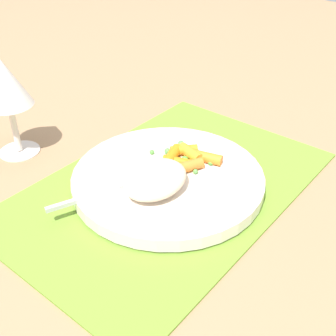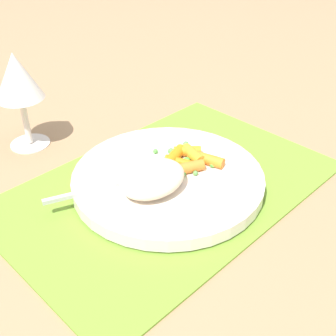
# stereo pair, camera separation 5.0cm
# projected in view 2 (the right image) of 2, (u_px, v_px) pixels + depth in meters

# --- Properties ---
(ground_plane) EXTENTS (2.40, 2.40, 0.00)m
(ground_plane) POSITION_uv_depth(u_px,v_px,m) (168.00, 188.00, 0.63)
(ground_plane) COLOR #997551
(placemat) EXTENTS (0.47, 0.31, 0.01)m
(placemat) POSITION_uv_depth(u_px,v_px,m) (168.00, 186.00, 0.63)
(placemat) COLOR olive
(placemat) RESTS_ON ground_plane
(plate) EXTENTS (0.27, 0.27, 0.02)m
(plate) POSITION_uv_depth(u_px,v_px,m) (168.00, 179.00, 0.62)
(plate) COLOR silver
(plate) RESTS_ON placemat
(rice_mound) EXTENTS (0.09, 0.07, 0.03)m
(rice_mound) POSITION_uv_depth(u_px,v_px,m) (152.00, 178.00, 0.58)
(rice_mound) COLOR beige
(rice_mound) RESTS_ON plate
(carrot_portion) EXTENTS (0.08, 0.08, 0.02)m
(carrot_portion) POSITION_uv_depth(u_px,v_px,m) (188.00, 159.00, 0.63)
(carrot_portion) COLOR orange
(carrot_portion) RESTS_ON plate
(pea_scatter) EXTENTS (0.07, 0.09, 0.01)m
(pea_scatter) POSITION_uv_depth(u_px,v_px,m) (185.00, 159.00, 0.64)
(pea_scatter) COLOR #418D31
(pea_scatter) RESTS_ON plate
(fork) EXTENTS (0.20, 0.09, 0.01)m
(fork) POSITION_uv_depth(u_px,v_px,m) (136.00, 180.00, 0.60)
(fork) COLOR #BABABA
(fork) RESTS_ON plate
(wine_glass) EXTENTS (0.07, 0.07, 0.16)m
(wine_glass) POSITION_uv_depth(u_px,v_px,m) (17.00, 80.00, 0.67)
(wine_glass) COLOR silver
(wine_glass) RESTS_ON ground_plane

